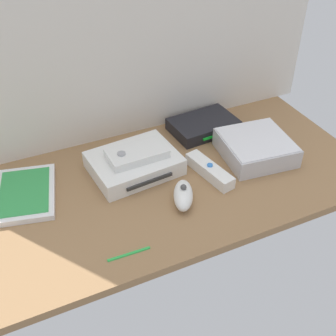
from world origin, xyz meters
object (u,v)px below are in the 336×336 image
(stylus_pen, at_px, (129,253))
(game_case, at_px, (25,194))
(remote_wand, at_px, (209,171))
(remote_nunchuk, at_px, (182,195))
(mini_computer, at_px, (257,148))
(game_console, at_px, (134,163))
(remote_classic_pad, at_px, (137,153))
(network_router, at_px, (203,125))

(stylus_pen, bearing_deg, game_case, 120.54)
(remote_wand, bearing_deg, remote_nunchuk, -161.14)
(mini_computer, bearing_deg, game_case, 170.78)
(mini_computer, relative_size, remote_nunchuk, 1.72)
(game_console, distance_m, remote_classic_pad, 0.03)
(stylus_pen, bearing_deg, remote_classic_pad, 64.63)
(game_console, distance_m, stylus_pen, 0.27)
(game_console, bearing_deg, remote_wand, -36.19)
(game_case, bearing_deg, remote_classic_pad, 8.63)
(network_router, distance_m, stylus_pen, 0.49)
(network_router, relative_size, remote_nunchuk, 1.73)
(game_case, distance_m, stylus_pen, 0.31)
(remote_wand, distance_m, stylus_pen, 0.31)
(remote_nunchuk, distance_m, remote_classic_pad, 0.16)
(game_console, height_order, stylus_pen, game_console)
(mini_computer, distance_m, remote_nunchuk, 0.27)
(remote_wand, bearing_deg, mini_computer, -3.67)
(game_case, bearing_deg, remote_wand, -1.68)
(remote_wand, bearing_deg, remote_classic_pad, 138.34)
(game_console, xyz_separation_m, remote_wand, (0.16, -0.10, -0.01))
(mini_computer, height_order, remote_nunchuk, mini_computer)
(mini_computer, height_order, game_case, mini_computer)
(remote_wand, bearing_deg, game_console, 138.05)
(remote_wand, xyz_separation_m, remote_classic_pad, (-0.15, 0.09, 0.04))
(remote_classic_pad, bearing_deg, remote_wand, -32.75)
(network_router, bearing_deg, remote_wand, -118.44)
(network_router, height_order, remote_nunchuk, remote_nunchuk)
(game_console, bearing_deg, remote_classic_pad, -42.66)
(game_case, distance_m, remote_nunchuk, 0.37)
(game_case, distance_m, network_router, 0.52)
(game_case, height_order, stylus_pen, game_case)
(mini_computer, height_order, network_router, mini_computer)
(remote_wand, xyz_separation_m, stylus_pen, (-0.27, -0.15, -0.01))
(game_console, height_order, remote_wand, game_console)
(game_console, height_order, network_router, game_console)
(mini_computer, relative_size, network_router, 1.00)
(game_case, relative_size, network_router, 1.15)
(game_console, bearing_deg, game_case, 171.31)
(mini_computer, bearing_deg, remote_nunchuk, -162.74)
(remote_nunchuk, bearing_deg, network_router, 78.27)
(mini_computer, height_order, stylus_pen, mini_computer)
(game_case, distance_m, remote_wand, 0.44)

